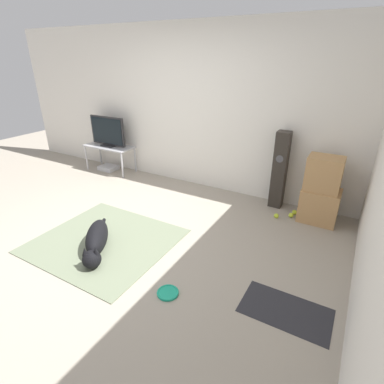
# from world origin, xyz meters

# --- Properties ---
(ground_plane) EXTENTS (12.00, 12.00, 0.00)m
(ground_plane) POSITION_xyz_m (0.00, 0.00, 0.00)
(ground_plane) COLOR #9E9384
(wall_back) EXTENTS (8.00, 0.06, 2.55)m
(wall_back) POSITION_xyz_m (0.00, 2.10, 1.27)
(wall_back) COLOR silver
(wall_back) RESTS_ON ground_plane
(area_rug) EXTENTS (1.58, 1.45, 0.01)m
(area_rug) POSITION_xyz_m (-0.10, -0.07, 0.01)
(area_rug) COLOR slate
(area_rug) RESTS_ON ground_plane
(dog) EXTENTS (0.67, 0.84, 0.28)m
(dog) POSITION_xyz_m (-0.03, -0.25, 0.14)
(dog) COLOR black
(dog) RESTS_ON area_rug
(frisbee) EXTENTS (0.21, 0.21, 0.03)m
(frisbee) POSITION_xyz_m (1.06, -0.42, 0.01)
(frisbee) COLOR #199E7A
(frisbee) RESTS_ON ground_plane
(cardboard_box_lower) EXTENTS (0.48, 0.37, 0.46)m
(cardboard_box_lower) POSITION_xyz_m (2.06, 1.75, 0.23)
(cardboard_box_lower) COLOR tan
(cardboard_box_lower) RESTS_ON ground_plane
(cardboard_box_upper) EXTENTS (0.43, 0.33, 0.45)m
(cardboard_box_upper) POSITION_xyz_m (2.04, 1.75, 0.68)
(cardboard_box_upper) COLOR tan
(cardboard_box_upper) RESTS_ON cardboard_box_lower
(floor_speaker) EXTENTS (0.19, 0.19, 1.13)m
(floor_speaker) POSITION_xyz_m (1.44, 1.92, 0.56)
(floor_speaker) COLOR #2D2823
(floor_speaker) RESTS_ON ground_plane
(tv_stand) EXTENTS (0.98, 0.43, 0.50)m
(tv_stand) POSITION_xyz_m (-1.78, 1.82, 0.43)
(tv_stand) COLOR #A8A8AD
(tv_stand) RESTS_ON ground_plane
(tv) EXTENTS (0.78, 0.20, 0.55)m
(tv) POSITION_xyz_m (-1.78, 1.82, 0.76)
(tv) COLOR #232326
(tv) RESTS_ON tv_stand
(tennis_ball_by_boxes) EXTENTS (0.07, 0.07, 0.07)m
(tennis_ball_by_boxes) POSITION_xyz_m (1.56, 1.54, 0.03)
(tennis_ball_by_boxes) COLOR #C6E033
(tennis_ball_by_boxes) RESTS_ON ground_plane
(tennis_ball_near_speaker) EXTENTS (0.07, 0.07, 0.07)m
(tennis_ball_near_speaker) POSITION_xyz_m (1.76, 1.77, 0.03)
(tennis_ball_near_speaker) COLOR #C6E033
(tennis_ball_near_speaker) RESTS_ON ground_plane
(tennis_ball_loose_on_carpet) EXTENTS (0.07, 0.07, 0.07)m
(tennis_ball_loose_on_carpet) POSITION_xyz_m (1.73, 1.66, 0.03)
(tennis_ball_loose_on_carpet) COLOR #C6E033
(tennis_ball_loose_on_carpet) RESTS_ON ground_plane
(game_console) EXTENTS (0.34, 0.27, 0.08)m
(game_console) POSITION_xyz_m (-1.86, 1.82, 0.04)
(game_console) COLOR #B7B7BC
(game_console) RESTS_ON ground_plane
(door_mat) EXTENTS (0.78, 0.45, 0.01)m
(door_mat) POSITION_xyz_m (2.09, -0.08, 0.00)
(door_mat) COLOR #28282D
(door_mat) RESTS_ON ground_plane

